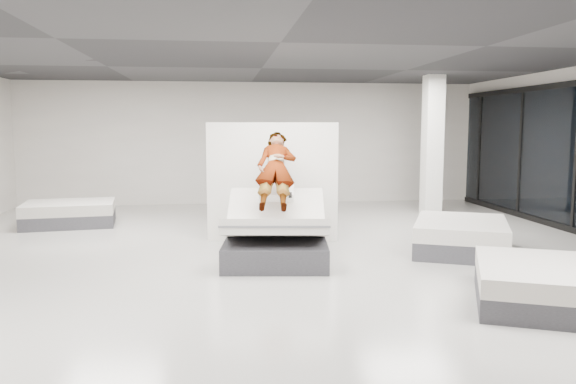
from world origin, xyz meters
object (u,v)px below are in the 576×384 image
object	(u,v)px
flat_bed_right_near	(537,284)
remote	(290,195)
person	(276,179)
flat_bed_left_far	(70,214)
flat_bed_right_far	(461,236)
divider_panel	(272,182)
hero_bed	(276,235)
column	(432,146)

from	to	relation	value
flat_bed_right_near	remote	bearing A→B (deg)	135.31
person	flat_bed_left_far	world-z (taller)	person
flat_bed_right_far	flat_bed_right_near	xyz separation A→B (m)	(-0.31, -2.74, -0.02)
person	flat_bed_right_far	distance (m)	3.18
person	flat_bed_right_near	size ratio (longest dim) A/B	0.82
divider_panel	hero_bed	bearing A→B (deg)	-84.52
hero_bed	flat_bed_right_near	world-z (taller)	hero_bed
remote	flat_bed_right_far	size ratio (longest dim) A/B	0.06
divider_panel	column	size ratio (longest dim) A/B	0.73
hero_bed	person	world-z (taller)	person
hero_bed	column	world-z (taller)	column
flat_bed_right_far	column	size ratio (longest dim) A/B	0.72
hero_bed	remote	bearing A→B (deg)	-18.31
person	remote	size ratio (longest dim) A/B	12.30
divider_panel	flat_bed_right_far	world-z (taller)	divider_panel
column	divider_panel	bearing A→B (deg)	-147.24
divider_panel	column	xyz separation A→B (m)	(3.94, 2.53, 0.54)
hero_bed	column	xyz separation A→B (m)	(4.02, 3.95, 1.22)
remote	flat_bed_right_near	distance (m)	3.65
hero_bed	flat_bed_left_far	xyz separation A→B (m)	(-3.95, 3.53, -0.13)
flat_bed_right_near	column	world-z (taller)	column
flat_bed_left_far	column	world-z (taller)	column
divider_panel	flat_bed_left_far	world-z (taller)	divider_panel
flat_bed_left_far	remote	bearing A→B (deg)	-40.82
person	column	world-z (taller)	column
person	flat_bed_left_far	size ratio (longest dim) A/B	0.89
person	remote	distance (m)	0.46
column	person	bearing A→B (deg)	-137.52
flat_bed_right_far	flat_bed_left_far	xyz separation A→B (m)	(-7.01, 3.36, -0.01)
hero_bed	remote	xyz separation A→B (m)	(0.21, -0.07, 0.63)
remote	flat_bed_right_near	world-z (taller)	remote
divider_panel	remote	bearing A→B (deg)	-76.17
column	flat_bed_right_near	bearing A→B (deg)	-100.99
person	flat_bed_right_near	world-z (taller)	person
remote	flat_bed_right_far	bearing A→B (deg)	11.67
hero_bed	remote	distance (m)	0.67
hero_bed	flat_bed_right_near	size ratio (longest dim) A/B	1.04
remote	flat_bed_left_far	distance (m)	5.55
person	flat_bed_right_near	distance (m)	4.08
remote	divider_panel	distance (m)	1.49
hero_bed	flat_bed_right_far	size ratio (longest dim) A/B	0.96
divider_panel	flat_bed_right_near	world-z (taller)	divider_panel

